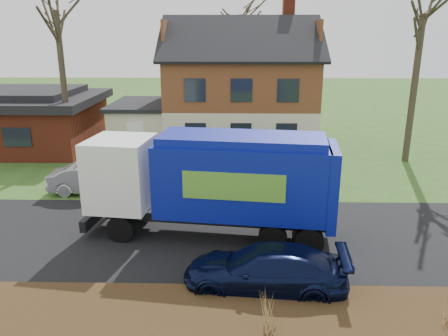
{
  "coord_description": "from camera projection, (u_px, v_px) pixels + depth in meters",
  "views": [
    {
      "loc": [
        1.56,
        -14.25,
        6.99
      ],
      "look_at": [
        1.2,
        2.5,
        1.84
      ],
      "focal_mm": 35.0,
      "sensor_mm": 36.0,
      "label": 1
    }
  ],
  "objects": [
    {
      "name": "silver_sedan",
      "position": [
        96.0,
        179.0,
        19.92
      ],
      "size": [
        4.13,
        1.49,
        1.36
      ],
      "primitive_type": "imported",
      "rotation": [
        0.0,
        0.0,
        1.58
      ],
      "color": "#B1B4B9",
      "rests_on": "ground"
    },
    {
      "name": "grass_clump_mid",
      "position": [
        267.0,
        311.0,
        10.18
      ],
      "size": [
        0.37,
        0.3,
        1.03
      ],
      "color": "#A07D46",
      "rests_on": "mulch_verge"
    },
    {
      "name": "mulch_verge",
      "position": [
        168.0,
        328.0,
        10.6
      ],
      "size": [
        80.0,
        3.5,
        0.3
      ],
      "primitive_type": "cube",
      "color": "#322010",
      "rests_on": "ground"
    },
    {
      "name": "ranch_house",
      "position": [
        21.0,
        119.0,
        27.84
      ],
      "size": [
        9.8,
        8.2,
        3.7
      ],
      "color": "maroon",
      "rests_on": "ground"
    },
    {
      "name": "navy_wagon",
      "position": [
        265.0,
        270.0,
        12.23
      ],
      "size": [
        4.74,
        2.27,
        1.33
      ],
      "primitive_type": "imported",
      "rotation": [
        0.0,
        0.0,
        -1.66
      ],
      "color": "black",
      "rests_on": "ground"
    },
    {
      "name": "road",
      "position": [
        189.0,
        237.0,
        15.7
      ],
      "size": [
        80.0,
        7.0,
        0.02
      ],
      "primitive_type": "cube",
      "color": "black",
      "rests_on": "ground"
    },
    {
      "name": "garbage_truck",
      "position": [
        215.0,
        179.0,
        15.23
      ],
      "size": [
        8.99,
        3.44,
        3.75
      ],
      "rotation": [
        0.0,
        0.0,
        -0.13
      ],
      "color": "black",
      "rests_on": "ground"
    },
    {
      "name": "ground",
      "position": [
        189.0,
        237.0,
        15.71
      ],
      "size": [
        120.0,
        120.0,
        0.0
      ],
      "primitive_type": "plane",
      "color": "#2C531B",
      "rests_on": "ground"
    },
    {
      "name": "main_house",
      "position": [
        232.0,
        83.0,
        27.79
      ],
      "size": [
        12.95,
        8.95,
        9.26
      ],
      "color": "beige",
      "rests_on": "ground"
    },
    {
      "name": "tree_back",
      "position": [
        241.0,
        0.0,
        34.89
      ],
      "size": [
        3.65,
        3.65,
        11.57
      ],
      "color": "#3E3525",
      "rests_on": "ground"
    }
  ]
}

